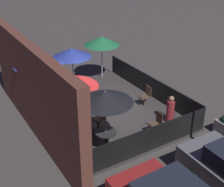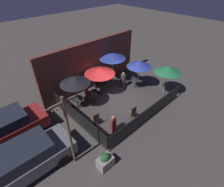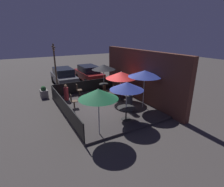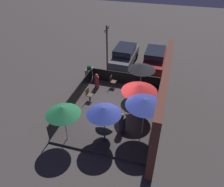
{
  "view_description": "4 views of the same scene",
  "coord_description": "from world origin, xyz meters",
  "px_view_note": "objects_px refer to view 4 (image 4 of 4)",
  "views": [
    {
      "loc": [
        -10.27,
        5.85,
        6.87
      ],
      "look_at": [
        -0.55,
        -0.18,
        1.09
      ],
      "focal_mm": 50.0,
      "sensor_mm": 36.0,
      "label": 1
    },
    {
      "loc": [
        -7.12,
        -6.81,
        7.73
      ],
      "look_at": [
        -0.63,
        -0.01,
        0.99
      ],
      "focal_mm": 28.0,
      "sensor_mm": 36.0,
      "label": 2
    },
    {
      "loc": [
        9.64,
        -4.81,
        4.68
      ],
      "look_at": [
        0.85,
        0.15,
        1.21
      ],
      "focal_mm": 28.0,
      "sensor_mm": 36.0,
      "label": 3
    },
    {
      "loc": [
        10.36,
        2.96,
        9.13
      ],
      "look_at": [
        -0.41,
        -0.16,
        1.19
      ],
      "focal_mm": 35.0,
      "sensor_mm": 36.0,
      "label": 4
    }
  ],
  "objects_px": {
    "patio_umbrella_4": "(63,110)",
    "patio_chair_2": "(89,94)",
    "patio_umbrella_2": "(139,88)",
    "patron_2": "(97,82)",
    "dining_table_0": "(105,130)",
    "parked_car_1": "(155,58)",
    "patron_0": "(122,123)",
    "patron_1": "(149,99)",
    "light_post": "(107,47)",
    "dining_table_2": "(138,105)",
    "patio_umbrella_0": "(104,111)",
    "dining_table_1": "(140,86)",
    "patio_chair_1": "(113,81)",
    "planter_box": "(89,71)",
    "patio_chair_0": "(131,94)",
    "patio_umbrella_3": "(145,102)",
    "parked_car_0": "(125,55)",
    "patio_umbrella_1": "(142,67)"
  },
  "relations": [
    {
      "from": "patio_umbrella_4",
      "to": "patio_chair_2",
      "type": "height_order",
      "value": "patio_umbrella_4"
    },
    {
      "from": "patio_umbrella_2",
      "to": "patron_2",
      "type": "relative_size",
      "value": 1.88
    },
    {
      "from": "dining_table_0",
      "to": "parked_car_1",
      "type": "height_order",
      "value": "parked_car_1"
    },
    {
      "from": "patio_umbrella_4",
      "to": "patron_0",
      "type": "relative_size",
      "value": 1.81
    },
    {
      "from": "patron_1",
      "to": "light_post",
      "type": "bearing_deg",
      "value": 158.9
    },
    {
      "from": "dining_table_2",
      "to": "patron_1",
      "type": "relative_size",
      "value": 0.82
    },
    {
      "from": "patio_umbrella_4",
      "to": "patio_chair_2",
      "type": "distance_m",
      "value": 3.97
    },
    {
      "from": "patio_umbrella_0",
      "to": "patio_chair_2",
      "type": "bearing_deg",
      "value": -145.48
    },
    {
      "from": "patio_umbrella_4",
      "to": "patron_1",
      "type": "height_order",
      "value": "patio_umbrella_4"
    },
    {
      "from": "dining_table_1",
      "to": "patio_chair_1",
      "type": "xyz_separation_m",
      "value": [
        -0.21,
        -2.08,
        -0.07
      ]
    },
    {
      "from": "patron_1",
      "to": "planter_box",
      "type": "xyz_separation_m",
      "value": [
        -2.84,
        -5.27,
        -0.24
      ]
    },
    {
      "from": "dining_table_1",
      "to": "patio_chair_0",
      "type": "xyz_separation_m",
      "value": [
        1.11,
        -0.4,
        -0.03
      ]
    },
    {
      "from": "dining_table_2",
      "to": "patio_chair_1",
      "type": "distance_m",
      "value": 3.34
    },
    {
      "from": "patio_umbrella_3",
      "to": "patron_1",
      "type": "relative_size",
      "value": 2.11
    },
    {
      "from": "patio_umbrella_0",
      "to": "parked_car_0",
      "type": "relative_size",
      "value": 0.49
    },
    {
      "from": "patio_umbrella_1",
      "to": "planter_box",
      "type": "bearing_deg",
      "value": -109.08
    },
    {
      "from": "dining_table_1",
      "to": "patron_1",
      "type": "xyz_separation_m",
      "value": [
        1.31,
        0.85,
        -0.05
      ]
    },
    {
      "from": "patio_chair_0",
      "to": "patron_0",
      "type": "xyz_separation_m",
      "value": [
        2.92,
        0.09,
        0.02
      ]
    },
    {
      "from": "patio_umbrella_2",
      "to": "patron_2",
      "type": "bearing_deg",
      "value": -119.92
    },
    {
      "from": "patio_umbrella_1",
      "to": "planter_box",
      "type": "relative_size",
      "value": 2.55
    },
    {
      "from": "patio_umbrella_2",
      "to": "dining_table_0",
      "type": "height_order",
      "value": "patio_umbrella_2"
    },
    {
      "from": "patio_chair_2",
      "to": "patron_1",
      "type": "height_order",
      "value": "patron_1"
    },
    {
      "from": "patio_umbrella_2",
      "to": "patio_umbrella_4",
      "type": "xyz_separation_m",
      "value": [
        3.31,
        -3.29,
        0.17
      ]
    },
    {
      "from": "planter_box",
      "to": "parked_car_1",
      "type": "relative_size",
      "value": 0.21
    },
    {
      "from": "patio_umbrella_3",
      "to": "patio_chair_1",
      "type": "relative_size",
      "value": 2.64
    },
    {
      "from": "patron_1",
      "to": "parked_car_0",
      "type": "xyz_separation_m",
      "value": [
        -5.54,
        -2.99,
        0.21
      ]
    },
    {
      "from": "patio_chair_0",
      "to": "patron_2",
      "type": "height_order",
      "value": "patron_2"
    },
    {
      "from": "patron_1",
      "to": "patio_umbrella_0",
      "type": "bearing_deg",
      "value": -96.91
    },
    {
      "from": "patio_umbrella_3",
      "to": "patio_chair_2",
      "type": "height_order",
      "value": "patio_umbrella_3"
    },
    {
      "from": "patio_chair_0",
      "to": "parked_car_0",
      "type": "relative_size",
      "value": 0.22
    },
    {
      "from": "patron_1",
      "to": "light_post",
      "type": "xyz_separation_m",
      "value": [
        -3.74,
        -4.03,
        1.57
      ]
    },
    {
      "from": "patio_umbrella_1",
      "to": "patron_1",
      "type": "distance_m",
      "value": 2.21
    },
    {
      "from": "dining_table_0",
      "to": "patron_1",
      "type": "bearing_deg",
      "value": 151.34
    },
    {
      "from": "parked_car_0",
      "to": "parked_car_1",
      "type": "bearing_deg",
      "value": 93.53
    },
    {
      "from": "patio_umbrella_2",
      "to": "planter_box",
      "type": "xyz_separation_m",
      "value": [
        -3.71,
        -4.67,
        -1.59
      ]
    },
    {
      "from": "patio_umbrella_4",
      "to": "dining_table_2",
      "type": "relative_size",
      "value": 2.38
    },
    {
      "from": "patio_umbrella_2",
      "to": "patron_0",
      "type": "relative_size",
      "value": 1.73
    },
    {
      "from": "patio_umbrella_0",
      "to": "patio_chair_1",
      "type": "xyz_separation_m",
      "value": [
        -5.06,
        -1.0,
        -1.45
      ]
    },
    {
      "from": "planter_box",
      "to": "patio_umbrella_3",
      "type": "bearing_deg",
      "value": 43.8
    },
    {
      "from": "patio_chair_1",
      "to": "light_post",
      "type": "height_order",
      "value": "light_post"
    },
    {
      "from": "patron_1",
      "to": "patron_2",
      "type": "distance_m",
      "value": 4.15
    },
    {
      "from": "patio_umbrella_4",
      "to": "dining_table_1",
      "type": "bearing_deg",
      "value": 151.04
    },
    {
      "from": "dining_table_2",
      "to": "patio_umbrella_2",
      "type": "bearing_deg",
      "value": 90.0
    },
    {
      "from": "dining_table_2",
      "to": "light_post",
      "type": "bearing_deg",
      "value": -143.31
    },
    {
      "from": "patio_umbrella_2",
      "to": "dining_table_0",
      "type": "relative_size",
      "value": 2.16
    },
    {
      "from": "patio_umbrella_2",
      "to": "patron_2",
      "type": "height_order",
      "value": "patio_umbrella_2"
    },
    {
      "from": "patio_umbrella_3",
      "to": "patio_chair_0",
      "type": "relative_size",
      "value": 2.53
    },
    {
      "from": "dining_table_2",
      "to": "patio_chair_0",
      "type": "distance_m",
      "value": 1.25
    },
    {
      "from": "patio_umbrella_3",
      "to": "patron_0",
      "type": "xyz_separation_m",
      "value": [
        0.08,
        -1.15,
        -1.68
      ]
    },
    {
      "from": "patio_umbrella_3",
      "to": "dining_table_1",
      "type": "distance_m",
      "value": 4.37
    }
  ]
}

